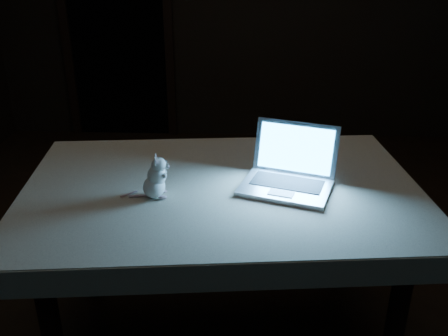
# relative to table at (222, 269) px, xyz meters

# --- Properties ---
(floor) EXTENTS (5.00, 5.00, 0.00)m
(floor) POSITION_rel_table_xyz_m (-0.02, 0.36, -0.42)
(floor) COLOR black
(floor) RESTS_ON ground
(back_wall) EXTENTS (4.50, 0.04, 2.60)m
(back_wall) POSITION_rel_table_xyz_m (-0.02, 2.86, 0.88)
(back_wall) COLOR black
(back_wall) RESTS_ON ground
(doorway) EXTENTS (1.06, 0.36, 2.13)m
(doorway) POSITION_rel_table_xyz_m (-1.12, 2.86, 0.65)
(doorway) COLOR black
(doorway) RESTS_ON back_wall
(table) EXTENTS (1.66, 1.16, 0.84)m
(table) POSITION_rel_table_xyz_m (0.00, 0.00, 0.00)
(table) COLOR black
(table) RESTS_ON floor
(tablecloth) EXTENTS (1.74, 1.21, 0.11)m
(tablecloth) POSITION_rel_table_xyz_m (-0.06, -0.06, 0.37)
(tablecloth) COLOR beige
(tablecloth) RESTS_ON table
(laptop) EXTENTS (0.44, 0.42, 0.25)m
(laptop) POSITION_rel_table_xyz_m (0.27, -0.03, 0.55)
(laptop) COLOR silver
(laptop) RESTS_ON tablecloth
(plush_mouse) EXTENTS (0.13, 0.13, 0.18)m
(plush_mouse) POSITION_rel_table_xyz_m (-0.27, -0.11, 0.52)
(plush_mouse) COLOR white
(plush_mouse) RESTS_ON tablecloth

